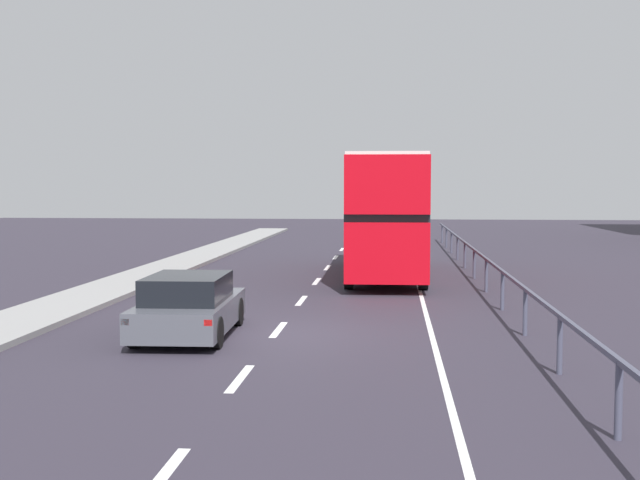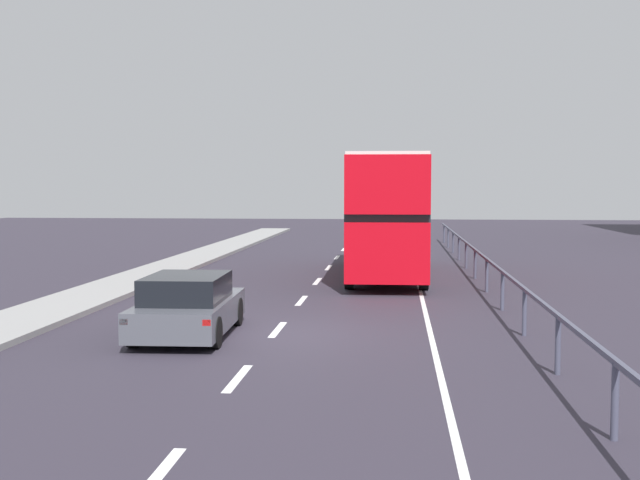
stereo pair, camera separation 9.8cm
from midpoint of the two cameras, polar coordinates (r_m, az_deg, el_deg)
ground_plane at (r=17.33m, az=-3.15°, el=-6.95°), size 73.91×120.00×0.10m
near_sidewalk_kerb at (r=19.18m, az=-21.54°, el=-5.80°), size 2.10×80.00×0.14m
lane_paint_markings at (r=25.40m, az=4.59°, el=-3.36°), size 3.54×46.00×0.01m
bridge_side_railing at (r=26.09m, az=11.69°, el=-1.37°), size 0.10×42.00×1.05m
double_decker_bus_red at (r=28.05m, az=4.90°, el=1.98°), size 2.75×10.48×4.24m
hatchback_car_near at (r=17.12m, az=-9.38°, el=-4.78°), size 1.95×4.07×1.34m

